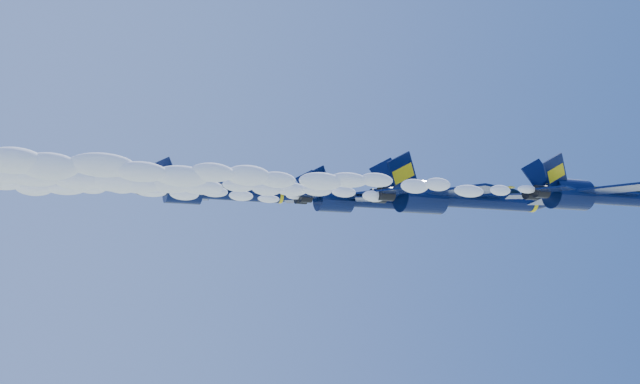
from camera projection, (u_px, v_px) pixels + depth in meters
name	position (u px, v px, depth m)	size (l,w,h in m)	color
jet_lead	(599.00, 195.00, 63.84)	(15.67, 12.86, 5.82)	#081137
smoke_trail_jet_lead	(187.00, 173.00, 50.47)	(53.58, 2.12, 1.91)	white
jet_second	(457.00, 198.00, 72.01)	(19.27, 15.81, 7.16)	#081137
smoke_trail_jet_second	(48.00, 178.00, 58.03)	(53.58, 2.61, 2.35)	white
jet_third	(363.00, 200.00, 74.57)	(15.16, 12.44, 5.63)	#081137
jet_fourth	(215.00, 192.00, 79.78)	(16.33, 13.40, 6.07)	#081137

